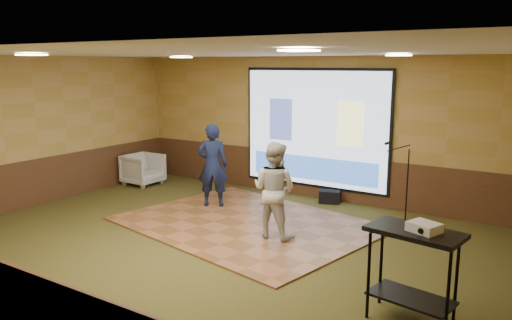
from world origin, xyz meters
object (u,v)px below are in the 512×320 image
Objects in this scene: player_left at (213,165)px; player_right at (274,190)px; av_table at (413,256)px; mic_stand at (403,195)px; dance_floor at (247,223)px; duffel_bag at (329,197)px; projector_screen at (314,130)px; banquet_chair at (143,169)px; projector at (424,227)px.

player_left reaches higher than player_right.
mic_stand is (-1.13, 3.53, -0.27)m from av_table.
dance_floor is 10.25× the size of duffel_bag.
projector_screen reaches higher than dance_floor.
banquet_chair is (-6.06, -0.49, -0.12)m from mic_stand.
banquet_chair is at bearing -18.33° from player_right.
mic_stand is at bearing 107.77° from av_table.
player_right is at bearing 150.76° from av_table.
player_right is at bearing 125.43° from player_left.
projector is 0.21× the size of mic_stand.
player_left reaches higher than banquet_chair.
player_left reaches higher than projector.
projector is at bearing -51.22° from projector_screen.
projector_screen is 2.72m from dance_floor.
projector_screen is at bearing 149.80° from projector.
av_table is 0.36m from projector.
duffel_bag is (0.66, 2.10, 0.11)m from dance_floor.
player_left is 2.70m from banquet_chair.
duffel_bag is at bearing 72.43° from dance_floor.
player_right is (0.58, -2.65, -0.65)m from projector_screen.
projector_screen is 0.77× the size of dance_floor.
dance_floor is 3.95m from banquet_chair.
projector reaches higher than banquet_chair.
duffel_bag is (-0.11, 2.47, -0.69)m from player_right.
player_right is at bearing -87.33° from duffel_bag.
projector reaches higher than duffel_bag.
projector_screen is at bearing 142.16° from mic_stand.
projector reaches higher than dance_floor.
dance_floor is 3.97m from av_table.
mic_stand reaches higher than dance_floor.
projector is at bearing -92.55° from mic_stand.
player_right reaches higher than banquet_chair.
projector is 0.74× the size of duffel_bag.
mic_stand is 1.80× the size of banquet_chair.
banquet_chair is 4.52m from duffel_bag.
player_right reaches higher than duffel_bag.
projector_screen is 3.12× the size of av_table.
mic_stand is 6.08m from banquet_chair.
player_right is 1.96× the size of banquet_chair.
av_table is at bearing -167.61° from projector.
av_table is 1.31× the size of banquet_chair.
projector_screen is at bearing -73.26° from banquet_chair.
projector is (3.34, -4.15, -0.36)m from projector_screen.
player_left is 3.68m from mic_stand.
projector is at bearing 123.38° from player_left.
player_left is 3.97× the size of duffel_bag.
projector_screen reaches higher than banquet_chair.
duffel_bag is at bearing 125.03° from av_table.
mic_stand is at bearing -16.18° from projector_screen.
player_right is 3.78× the size of duffel_bag.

